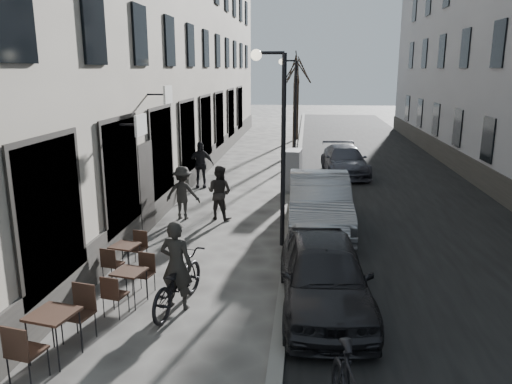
% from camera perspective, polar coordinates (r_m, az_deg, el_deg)
% --- Properties ---
extents(ground, '(120.00, 120.00, 0.00)m').
position_cam_1_polar(ground, '(8.16, 0.67, -20.54)').
color(ground, '#3D3B38').
rests_on(ground, ground).
extents(road, '(7.30, 60.00, 0.00)m').
position_cam_1_polar(road, '(23.39, 13.74, 2.12)').
color(road, black).
rests_on(road, ground).
extents(kerb, '(0.25, 60.00, 0.12)m').
position_cam_1_polar(kerb, '(23.16, 4.76, 2.50)').
color(kerb, slate).
rests_on(kerb, ground).
extents(streetlamp_near, '(0.90, 0.28, 5.09)m').
position_cam_1_polar(streetlamp_near, '(12.81, 2.39, 7.36)').
color(streetlamp_near, black).
rests_on(streetlamp_near, ground).
extents(streetlamp_far, '(0.90, 0.28, 5.09)m').
position_cam_1_polar(streetlamp_far, '(24.76, 4.13, 10.48)').
color(streetlamp_far, black).
rests_on(streetlamp_far, ground).
extents(tree_near, '(2.40, 2.40, 5.70)m').
position_cam_1_polar(tree_near, '(27.71, 4.55, 13.95)').
color(tree_near, black).
rests_on(tree_near, ground).
extents(tree_far, '(2.40, 2.40, 5.70)m').
position_cam_1_polar(tree_far, '(33.71, 4.81, 13.92)').
color(tree_far, black).
rests_on(tree_far, ground).
extents(bistro_set_a, '(0.80, 1.72, 0.98)m').
position_cam_1_polar(bistro_set_a, '(8.95, -22.07, -14.52)').
color(bistro_set_a, black).
rests_on(bistro_set_a, ground).
extents(bistro_set_b, '(0.68, 1.46, 0.84)m').
position_cam_1_polar(bistro_set_b, '(10.47, -14.21, -10.11)').
color(bistro_set_b, black).
rests_on(bistro_set_b, ground).
extents(bistro_set_c, '(0.67, 1.44, 0.82)m').
position_cam_1_polar(bistro_set_c, '(11.98, -14.69, -7.07)').
color(bistro_set_c, black).
rests_on(bistro_set_c, ground).
extents(utility_cabinet, '(0.68, 1.11, 1.59)m').
position_cam_1_polar(utility_cabinet, '(19.38, 4.27, 2.49)').
color(utility_cabinet, '#5D5D5F').
rests_on(utility_cabinet, ground).
extents(bicycle, '(1.11, 2.20, 1.10)m').
position_cam_1_polar(bicycle, '(10.08, -9.00, -10.07)').
color(bicycle, black).
rests_on(bicycle, ground).
extents(cyclist_rider, '(0.73, 0.55, 1.80)m').
position_cam_1_polar(cyclist_rider, '(9.94, -9.07, -8.22)').
color(cyclist_rider, black).
rests_on(cyclist_rider, ground).
extents(pedestrian_near, '(1.01, 0.91, 1.71)m').
position_cam_1_polar(pedestrian_near, '(15.65, -4.20, -0.05)').
color(pedestrian_near, '#272422').
rests_on(pedestrian_near, ground).
extents(pedestrian_mid, '(1.12, 0.68, 1.68)m').
position_cam_1_polar(pedestrian_mid, '(15.79, -8.38, -0.10)').
color(pedestrian_mid, '#2B2926').
rests_on(pedestrian_mid, ground).
extents(pedestrian_far, '(1.13, 0.62, 1.83)m').
position_cam_1_polar(pedestrian_far, '(19.97, -6.39, 3.12)').
color(pedestrian_far, black).
rests_on(pedestrian_far, ground).
extents(car_near, '(1.97, 4.34, 1.44)m').
position_cam_1_polar(car_near, '(9.91, 7.81, -9.36)').
color(car_near, black).
rests_on(car_near, ground).
extents(car_mid, '(1.85, 5.00, 1.63)m').
position_cam_1_polar(car_mid, '(14.71, 7.23, -1.18)').
color(car_mid, gray).
rests_on(car_mid, ground).
extents(car_far, '(2.18, 4.52, 1.27)m').
position_cam_1_polar(car_far, '(22.67, 10.09, 3.56)').
color(car_far, '#3C3D47').
rests_on(car_far, ground).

